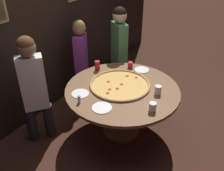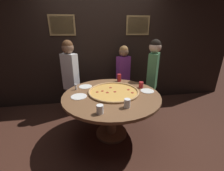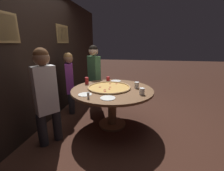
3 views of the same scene
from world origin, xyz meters
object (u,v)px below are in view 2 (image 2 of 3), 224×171
object	(u,v)px
condiment_shaker	(76,87)
dining_table	(111,102)
drink_cup_beside_pizza	(100,109)
white_plate_near_front	(85,87)
drink_cup_far_right	(141,85)
diner_centre_back	(153,73)
drink_cup_far_left	(119,78)
giant_pizza	(114,91)
white_plate_right_side	(147,91)
drink_cup_front_edge	(127,103)
diner_side_right	(123,73)
white_plate_far_back	(79,97)
diner_side_left	(70,74)

from	to	relation	value
condiment_shaker	dining_table	bearing A→B (deg)	-26.41
drink_cup_beside_pizza	white_plate_near_front	distance (m)	0.93
drink_cup_far_right	diner_centre_back	bearing A→B (deg)	47.91
drink_cup_far_left	giant_pizza	bearing A→B (deg)	-111.19
giant_pizza	white_plate_right_side	world-z (taller)	giant_pizza
drink_cup_front_edge	diner_side_right	distance (m)	1.50
drink_cup_far_left	drink_cup_far_right	bearing A→B (deg)	-52.18
white_plate_near_front	diner_side_right	world-z (taller)	diner_side_right
white_plate_right_side	condiment_shaker	bearing A→B (deg)	167.49
white_plate_far_back	diner_side_right	distance (m)	1.40
drink_cup_beside_pizza	dining_table	bearing A→B (deg)	67.19
drink_cup_far_right	white_plate_near_front	xyz separation A→B (m)	(-0.94, 0.20, -0.05)
dining_table	drink_cup_far_right	xyz separation A→B (m)	(0.54, 0.19, 0.19)
drink_cup_front_edge	white_plate_far_back	size ratio (longest dim) A/B	0.49
drink_cup_front_edge	diner_side_right	bearing A→B (deg)	78.51
white_plate_near_front	drink_cup_far_left	bearing A→B (deg)	16.57
white_plate_near_front	white_plate_far_back	size ratio (longest dim) A/B	0.95
giant_pizza	white_plate_right_side	bearing A→B (deg)	-4.76
drink_cup_far_left	white_plate_far_back	distance (m)	0.94
diner_centre_back	white_plate_near_front	bearing A→B (deg)	-46.29
dining_table	giant_pizza	size ratio (longest dim) A/B	1.85
drink_cup_beside_pizza	diner_side_left	size ratio (longest dim) A/B	0.07
drink_cup_front_edge	drink_cup_beside_pizza	world-z (taller)	drink_cup_front_edge
giant_pizza	white_plate_far_back	world-z (taller)	giant_pizza
dining_table	drink_cup_beside_pizza	distance (m)	0.61
giant_pizza	drink_cup_beside_pizza	xyz separation A→B (m)	(-0.27, -0.59, 0.04)
drink_cup_far_left	diner_side_left	distance (m)	0.98
dining_table	drink_cup_far_left	xyz separation A→B (m)	(0.24, 0.57, 0.21)
drink_cup_front_edge	white_plate_near_front	size ratio (longest dim) A/B	0.52
white_plate_far_back	diner_centre_back	distance (m)	1.56
giant_pizza	white_plate_far_back	xyz separation A→B (m)	(-0.54, -0.08, -0.01)
white_plate_right_side	white_plate_far_back	bearing A→B (deg)	-178.09
dining_table	drink_cup_far_left	world-z (taller)	drink_cup_far_left
diner_side_right	drink_cup_far_left	bearing A→B (deg)	45.11
drink_cup_far_right	white_plate_right_side	xyz separation A→B (m)	(0.05, -0.17, -0.05)
diner_centre_back	giant_pizza	bearing A→B (deg)	-24.41
drink_cup_far_right	drink_cup_beside_pizza	distance (m)	1.05
drink_cup_front_edge	drink_cup_far_right	world-z (taller)	drink_cup_front_edge
white_plate_right_side	drink_cup_front_edge	bearing A→B (deg)	-135.04
drink_cup_front_edge	drink_cup_far_left	distance (m)	1.02
condiment_shaker	diner_side_right	distance (m)	1.24
white_plate_near_front	drink_cup_beside_pizza	bearing A→B (deg)	-79.22
giant_pizza	diner_side_left	xyz separation A→B (m)	(-0.73, 0.82, 0.09)
drink_cup_front_edge	white_plate_right_side	distance (m)	0.65
white_plate_near_front	white_plate_right_side	xyz separation A→B (m)	(0.99, -0.36, 0.00)
white_plate_far_back	diner_centre_back	xyz separation A→B (m)	(1.42, 0.64, 0.11)
drink_cup_far_left	condiment_shaker	bearing A→B (deg)	-159.22
diner_side_left	diner_side_right	distance (m)	1.13
drink_cup_far_left	white_plate_near_front	world-z (taller)	drink_cup_far_left
dining_table	condiment_shaker	xyz separation A→B (m)	(-0.55, 0.27, 0.19)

